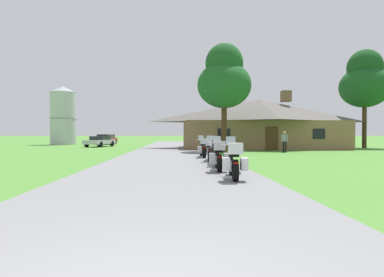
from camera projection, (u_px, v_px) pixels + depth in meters
The scene contains 14 objects.
ground_plane at pixel (171, 155), 22.51m from camera, with size 500.00×500.00×0.00m, color #4C8433.
asphalt_driveway at pixel (171, 156), 20.51m from camera, with size 6.40×80.00×0.06m, color slate.
motorcycle_black_nearest_to_camera at pixel (234, 161), 9.83m from camera, with size 0.82×2.08×1.30m.
motorcycle_silver_second_in_row at pixel (219, 156), 12.09m from camera, with size 0.78×2.08×1.30m.
motorcycle_silver_third_in_row at pixel (215, 152), 14.36m from camera, with size 0.66×2.08×1.30m.
motorcycle_blue_fourth_in_row at pixel (210, 150), 16.67m from camera, with size 0.70×2.08×1.30m.
motorcycle_green_farthest_in_row at pixel (203, 148), 19.11m from camera, with size 0.76×2.08×1.30m.
stone_lodge at pixel (259, 123), 32.40m from camera, with size 16.01×8.90×5.82m.
bystander_gray_shirt_near_lodge at pixel (285, 141), 25.25m from camera, with size 0.44×0.40×1.67m.
tree_right_of_lodge at pixel (365, 81), 33.11m from camera, with size 4.96×4.96×10.14m.
tree_by_lodge_front at pixel (224, 79), 25.82m from camera, with size 4.32×4.32×8.71m.
metal_silo_distant at pixel (63, 115), 43.85m from camera, with size 3.47×3.47×7.95m.
parked_red_suv_far_left at pixel (107, 139), 45.45m from camera, with size 2.26×4.75×1.40m.
parked_silver_sedan_far_left at pixel (100, 141), 36.46m from camera, with size 2.95×4.55×1.20m.
Camera 1 is at (0.33, -2.53, 1.44)m, focal length 30.12 mm.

